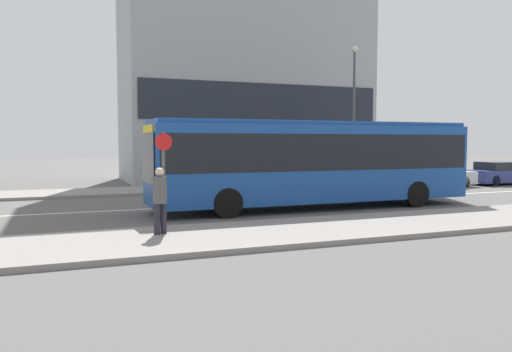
{
  "coord_description": "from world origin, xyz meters",
  "views": [
    {
      "loc": [
        -6.38,
        -17.88,
        2.39
      ],
      "look_at": [
        0.04,
        -1.61,
        1.2
      ],
      "focal_mm": 35.0,
      "sensor_mm": 36.0,
      "label": 1
    }
  ],
  "objects_px": {
    "street_lamp": "(354,101)",
    "parked_car_1": "(500,174)",
    "parked_car_0": "(433,175)",
    "pedestrian_near_stop": "(160,197)",
    "bus_stop_sign": "(164,172)",
    "city_bus": "(314,159)"
  },
  "relations": [
    {
      "from": "parked_car_0",
      "to": "pedestrian_near_stop",
      "type": "distance_m",
      "value": 18.62
    },
    {
      "from": "bus_stop_sign",
      "to": "street_lamp",
      "type": "relative_size",
      "value": 0.34
    },
    {
      "from": "pedestrian_near_stop",
      "to": "street_lamp",
      "type": "xyz_separation_m",
      "value": [
        12.7,
        11.25,
        3.57
      ]
    },
    {
      "from": "parked_car_0",
      "to": "parked_car_1",
      "type": "distance_m",
      "value": 4.7
    },
    {
      "from": "city_bus",
      "to": "street_lamp",
      "type": "distance_m",
      "value": 10.24
    },
    {
      "from": "street_lamp",
      "to": "bus_stop_sign",
      "type": "bearing_deg",
      "value": -140.03
    },
    {
      "from": "bus_stop_sign",
      "to": "street_lamp",
      "type": "distance_m",
      "value": 16.51
    },
    {
      "from": "parked_car_1",
      "to": "pedestrian_near_stop",
      "type": "xyz_separation_m",
      "value": [
        -20.96,
        -9.0,
        0.44
      ]
    },
    {
      "from": "parked_car_1",
      "to": "city_bus",
      "type": "bearing_deg",
      "value": -160.52
    },
    {
      "from": "city_bus",
      "to": "bus_stop_sign",
      "type": "relative_size",
      "value": 4.67
    },
    {
      "from": "street_lamp",
      "to": "parked_car_1",
      "type": "bearing_deg",
      "value": -15.26
    },
    {
      "from": "parked_car_1",
      "to": "pedestrian_near_stop",
      "type": "distance_m",
      "value": 22.81
    },
    {
      "from": "city_bus",
      "to": "bus_stop_sign",
      "type": "xyz_separation_m",
      "value": [
        -6.01,
        -2.98,
        -0.18
      ]
    },
    {
      "from": "city_bus",
      "to": "street_lamp",
      "type": "xyz_separation_m",
      "value": [
        6.43,
        7.45,
        2.83
      ]
    },
    {
      "from": "city_bus",
      "to": "parked_car_1",
      "type": "height_order",
      "value": "city_bus"
    },
    {
      "from": "pedestrian_near_stop",
      "to": "bus_stop_sign",
      "type": "relative_size",
      "value": 0.65
    },
    {
      "from": "city_bus",
      "to": "parked_car_0",
      "type": "relative_size",
      "value": 2.72
    },
    {
      "from": "city_bus",
      "to": "pedestrian_near_stop",
      "type": "xyz_separation_m",
      "value": [
        -6.27,
        -3.8,
        -0.74
      ]
    },
    {
      "from": "pedestrian_near_stop",
      "to": "street_lamp",
      "type": "distance_m",
      "value": 17.34
    },
    {
      "from": "parked_car_1",
      "to": "pedestrian_near_stop",
      "type": "bearing_deg",
      "value": -156.77
    },
    {
      "from": "parked_car_0",
      "to": "bus_stop_sign",
      "type": "height_order",
      "value": "bus_stop_sign"
    },
    {
      "from": "city_bus",
      "to": "pedestrian_near_stop",
      "type": "distance_m",
      "value": 7.37
    }
  ]
}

